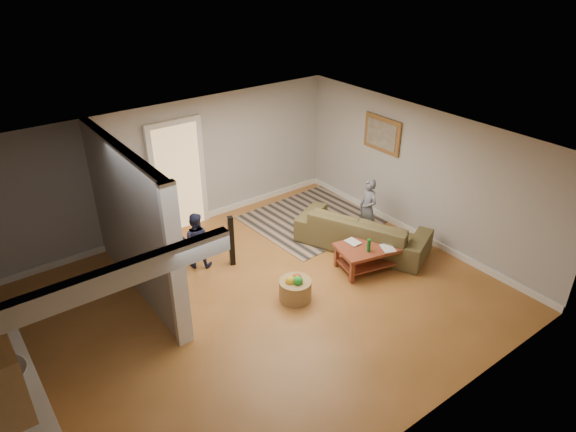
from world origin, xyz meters
The scene contains 11 objects.
ground centered at (0.00, 0.00, 0.00)m, with size 7.50×7.50×0.00m, color brown.
room_shell centered at (-1.07, 0.43, 1.46)m, with size 7.54×6.02×2.52m.
area_rug centered at (2.81, 1.64, 0.01)m, with size 2.93×2.14×0.01m, color black.
sofa centered at (2.60, 0.25, 0.00)m, with size 2.38×0.93×0.69m, color #4E4227.
coffee_table centered at (2.25, -0.32, 0.35)m, with size 1.28×0.92×0.68m.
tv_console centered at (-0.74, 2.20, 0.65)m, with size 0.79×1.22×0.98m.
speaker_left centered at (0.38, 1.20, 0.47)m, with size 0.09×0.09×0.94m, color black.
speaker_right centered at (-1.00, 1.40, 0.47)m, with size 0.09×0.09×0.94m, color black.
toy_basket centered at (0.66, -0.24, 0.19)m, with size 0.52×0.52×0.46m.
child centered at (3.00, 0.54, 0.00)m, with size 0.42×0.28×1.15m, color slate.
toddler centered at (-0.13, 1.53, 0.00)m, with size 0.50×0.39×1.02m, color #212545.
Camera 1 is at (-3.38, -5.43, 5.05)m, focal length 32.00 mm.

